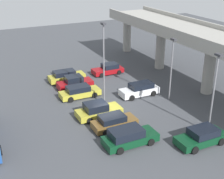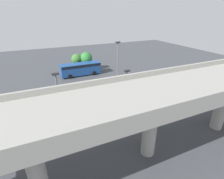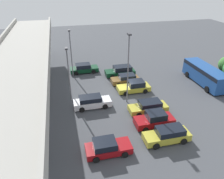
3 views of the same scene
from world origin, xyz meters
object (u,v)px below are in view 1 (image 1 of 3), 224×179
parked_car_8 (108,69)px  lamp_post_by_overpass (172,65)px  parked_car_0 (66,76)px  parked_car_7 (202,137)px  parked_car_3 (140,90)px  parked_car_5 (114,122)px  parked_car_4 (98,110)px  lamp_post_near_aisle (104,59)px  parked_car_6 (129,137)px  parked_car_1 (75,83)px  lamp_post_mid_lot (214,88)px  parked_car_2 (79,92)px

parked_car_8 → lamp_post_by_overpass: lamp_post_by_overpass is taller
parked_car_0 → parked_car_7: parked_car_0 is taller
parked_car_3 → parked_car_5: 8.31m
parked_car_3 → parked_car_4: parked_car_4 is taller
parked_car_8 → lamp_post_near_aisle: lamp_post_near_aisle is taller
parked_car_0 → parked_car_5: parked_car_0 is taller
parked_car_4 → parked_car_6: bearing=-86.5°
parked_car_8 → lamp_post_near_aisle: size_ratio=0.48×
parked_car_6 → lamp_post_by_overpass: (-6.11, 8.67, 3.51)m
parked_car_1 → parked_car_4: bearing=-92.8°
parked_car_4 → lamp_post_near_aisle: bearing=53.9°
parked_car_1 → lamp_post_near_aisle: 7.30m
parked_car_1 → parked_car_7: size_ratio=0.93×
parked_car_5 → lamp_post_by_overpass: 9.80m
parked_car_6 → lamp_post_mid_lot: lamp_post_mid_lot is taller
lamp_post_mid_lot → lamp_post_by_overpass: lamp_post_mid_lot is taller
parked_car_6 → lamp_post_near_aisle: (-8.50, 1.53, 4.47)m
parked_car_4 → parked_car_8: (-11.15, 6.45, -0.05)m
parked_car_8 → parked_car_5: bearing=66.6°
parked_car_1 → parked_car_7: 17.73m
lamp_post_near_aisle → lamp_post_by_overpass: (2.39, 7.14, -0.97)m
parked_car_1 → lamp_post_mid_lot: bearing=-63.4°
parked_car_3 → parked_car_6: (8.67, -6.24, 0.02)m
lamp_post_near_aisle → parked_car_3: bearing=92.1°
parked_car_0 → parked_car_7: size_ratio=1.00×
parked_car_2 → parked_car_1: bearing=81.7°
parked_car_2 → parked_car_6: (11.34, 0.36, 0.09)m
lamp_post_mid_lot → parked_car_5: bearing=-120.3°
parked_car_1 → parked_car_8: (-2.99, 6.05, -0.08)m
parked_car_1 → lamp_post_near_aisle: lamp_post_near_aisle is taller
parked_car_4 → parked_car_6: 5.91m
parked_car_0 → parked_car_8: parked_car_0 is taller
parked_car_5 → parked_car_7: parked_car_7 is taller
parked_car_3 → parked_car_6: parked_car_6 is taller
parked_car_2 → lamp_post_mid_lot: size_ratio=0.62×
parked_car_1 → lamp_post_mid_lot: lamp_post_mid_lot is taller
parked_car_0 → lamp_post_by_overpass: size_ratio=0.66×
parked_car_1 → parked_car_4: parked_car_1 is taller
parked_car_0 → lamp_post_mid_lot: size_ratio=0.62×
parked_car_1 → parked_car_8: bearing=26.3°
parked_car_2 → parked_car_3: parked_car_3 is taller
parked_car_3 → lamp_post_mid_lot: (10.08, 1.56, 3.76)m
parked_car_5 → parked_car_1: bearing=90.1°
parked_car_1 → lamp_post_near_aisle: size_ratio=0.48×
parked_car_7 → lamp_post_mid_lot: lamp_post_mid_lot is taller
parked_car_7 → parked_car_4: bearing=-54.3°
parked_car_7 → lamp_post_by_overpass: lamp_post_by_overpass is taller
parked_car_5 → lamp_post_near_aisle: size_ratio=0.48×
parked_car_3 → lamp_post_by_overpass: lamp_post_by_overpass is taller
lamp_post_by_overpass → lamp_post_mid_lot: bearing=-6.6°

